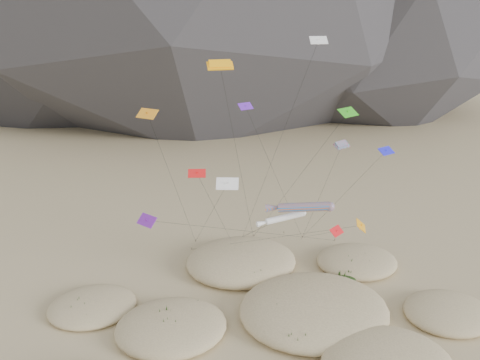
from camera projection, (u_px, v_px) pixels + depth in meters
name	position (u px, v px, depth m)	size (l,w,h in m)	color
ground	(285.00, 355.00, 47.95)	(500.00, 500.00, 0.00)	#CCB789
dunes	(265.00, 320.00, 52.02)	(50.61, 37.26, 3.66)	#CCB789
dune_grass	(275.00, 321.00, 51.74)	(42.69, 28.37, 1.60)	black
kite_stakes	(255.00, 240.00, 70.14)	(21.54, 3.68, 0.30)	#3F2D1E
rainbow_tube_kite	(301.00, 207.00, 54.62)	(7.94, 16.33, 12.23)	#EF5A19
white_tube_kite	(283.00, 218.00, 55.82)	(7.02, 13.86, 10.28)	silver
orange_parafoil	(221.00, 68.00, 47.06)	(7.64, 13.38, 28.41)	#F9A00D
multi_parafoil	(341.00, 147.00, 50.43)	(2.14, 15.47, 19.88)	red
delta_kites	(275.00, 162.00, 52.61)	(29.34, 18.78, 30.09)	#1D1CEF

